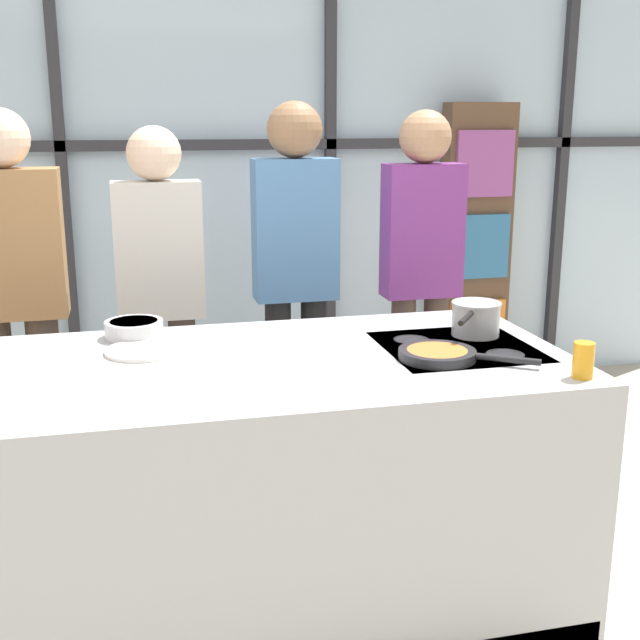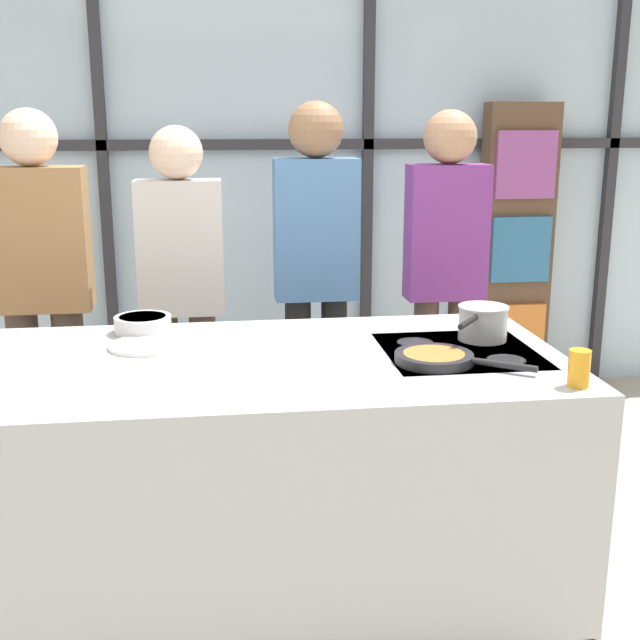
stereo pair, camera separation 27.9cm
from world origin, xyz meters
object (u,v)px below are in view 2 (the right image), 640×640
at_px(spectator_far_left, 41,282).
at_px(saucepan, 483,322).
at_px(spectator_center_right, 316,264).
at_px(mixing_bowl, 143,324).
at_px(juice_glass_near, 579,368).
at_px(spectator_far_right, 445,265).
at_px(white_plate, 146,345).
at_px(spectator_center_left, 182,283).
at_px(frying_pan, 437,358).

bearing_deg(spectator_far_left, saucepan, 152.81).
xyz_separation_m(spectator_center_right, mixing_bowl, (-0.73, -0.62, -0.10)).
height_order(spectator_far_left, spectator_center_right, spectator_center_right).
relative_size(mixing_bowl, juice_glass_near, 1.86).
xyz_separation_m(spectator_far_right, white_plate, (-1.32, -0.82, -0.11)).
height_order(saucepan, mixing_bowl, saucepan).
bearing_deg(spectator_center_left, frying_pan, 127.33).
bearing_deg(spectator_center_right, saucepan, 119.34).
distance_m(spectator_far_left, mixing_bowl, 0.79).
distance_m(spectator_far_left, saucepan, 1.93).
bearing_deg(spectator_center_right, spectator_center_left, 0.00).
xyz_separation_m(frying_pan, saucepan, (0.24, 0.25, 0.05)).
distance_m(spectator_far_right, juice_glass_near, 1.42).
relative_size(saucepan, mixing_bowl, 1.38).
bearing_deg(white_plate, spectator_far_left, 121.95).
bearing_deg(spectator_center_right, juice_glass_near, 113.30).
distance_m(frying_pan, mixing_bowl, 1.12).
distance_m(spectator_far_right, mixing_bowl, 1.48).
xyz_separation_m(spectator_center_left, juice_glass_near, (1.22, -1.42, -0.00)).
height_order(frying_pan, juice_glass_near, juice_glass_near).
xyz_separation_m(spectator_far_left, frying_pan, (1.48, -1.13, -0.07)).
relative_size(spectator_far_right, mixing_bowl, 8.15).
distance_m(spectator_far_left, frying_pan, 1.86).
relative_size(white_plate, mixing_bowl, 1.23).
distance_m(spectator_far_right, white_plate, 1.56).
distance_m(saucepan, juice_glass_near, 0.55).
bearing_deg(saucepan, white_plate, 177.15).
distance_m(spectator_center_right, mixing_bowl, 0.96).
xyz_separation_m(spectator_center_left, white_plate, (-0.10, -0.82, -0.05)).
bearing_deg(spectator_far_left, mixing_bowl, 128.29).
distance_m(spectator_center_left, mixing_bowl, 0.63).
bearing_deg(spectator_center_right, mixing_bowl, 39.97).
bearing_deg(frying_pan, spectator_center_left, 127.33).
bearing_deg(frying_pan, spectator_far_right, 72.59).
bearing_deg(saucepan, spectator_far_left, 152.81).
bearing_deg(spectator_far_left, spectator_center_left, -180.00).
distance_m(spectator_center_left, spectator_center_right, 0.61).
height_order(spectator_far_right, frying_pan, spectator_far_right).
xyz_separation_m(spectator_far_right, mixing_bowl, (-1.34, -0.62, -0.08)).
relative_size(spectator_center_left, mixing_bowl, 7.84).
distance_m(spectator_center_right, saucepan, 1.01).
distance_m(spectator_center_left, frying_pan, 1.43).
height_order(spectator_center_left, saucepan, spectator_center_left).
bearing_deg(spectator_far_right, white_plate, 31.92).
xyz_separation_m(spectator_center_left, frying_pan, (0.86, -1.13, -0.04)).
bearing_deg(mixing_bowl, spectator_center_left, 78.59).
distance_m(spectator_far_left, spectator_center_left, 0.61).
xyz_separation_m(spectator_center_left, spectator_center_right, (0.61, 0.00, 0.07)).
height_order(spectator_far_right, saucepan, spectator_far_right).
bearing_deg(spectator_center_left, juice_glass_near, 130.70).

